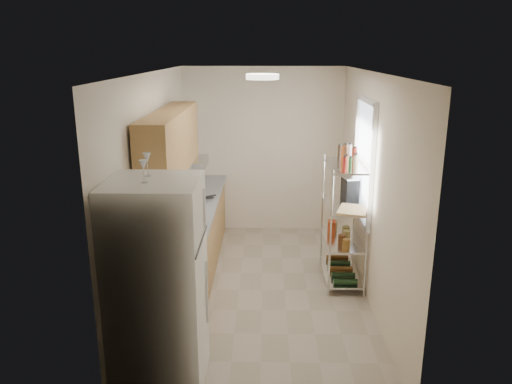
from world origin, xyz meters
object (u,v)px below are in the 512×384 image
Objects in this scene: rice_cooker at (186,202)px; espresso_machine at (350,188)px; frying_pan_large at (192,199)px; refrigerator at (158,285)px; cutting_board at (353,210)px.

espresso_machine is at bearing 3.57° from rice_cooker.
rice_cooker is at bearing -110.86° from frying_pan_large.
refrigerator is at bearing -140.51° from espresso_machine.
frying_pan_large is 0.60× the size of cutting_board.
frying_pan_large is at bearing 164.03° from espresso_machine.
espresso_machine is (0.04, 0.50, 0.13)m from cutting_board.
cutting_board is 0.52m from espresso_machine.
refrigerator is at bearing -106.18° from frying_pan_large.
espresso_machine reaches higher than cutting_board.
espresso_machine is (1.98, 2.26, 0.24)m from refrigerator.
espresso_machine is (2.06, 0.13, 0.15)m from rice_cooker.
espresso_machine is (2.04, -0.24, 0.23)m from frying_pan_large.
refrigerator reaches higher than frying_pan_large.
frying_pan_large is 0.87× the size of espresso_machine.
refrigerator is 7.07× the size of rice_cooker.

